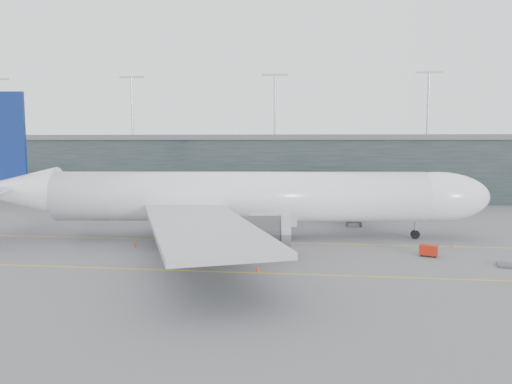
# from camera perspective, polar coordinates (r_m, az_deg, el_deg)

# --- Properties ---
(ground) EXTENTS (320.00, 320.00, 0.00)m
(ground) POSITION_cam_1_polar(r_m,az_deg,el_deg) (73.55, -4.92, -4.95)
(ground) COLOR #525257
(ground) RESTS_ON ground
(taxiline_a) EXTENTS (160.00, 0.25, 0.02)m
(taxiline_a) POSITION_cam_1_polar(r_m,az_deg,el_deg) (69.71, -5.59, -5.55)
(taxiline_a) COLOR gold
(taxiline_a) RESTS_ON ground
(taxiline_b) EXTENTS (160.00, 0.25, 0.02)m
(taxiline_b) POSITION_cam_1_polar(r_m,az_deg,el_deg) (54.60, -9.27, -8.82)
(taxiline_b) COLOR gold
(taxiline_b) RESTS_ON ground
(taxiline_lead_main) EXTENTS (0.25, 60.00, 0.02)m
(taxiline_lead_main) POSITION_cam_1_polar(r_m,az_deg,el_deg) (92.26, 0.68, -2.71)
(taxiline_lead_main) COLOR gold
(taxiline_lead_main) RESTS_ON ground
(terminal) EXTENTS (240.00, 36.00, 29.00)m
(terminal) POSITION_cam_1_polar(r_m,az_deg,el_deg) (129.69, 0.31, 3.15)
(terminal) COLOR black
(terminal) RESTS_ON ground
(main_aircraft) EXTENTS (73.54, 68.73, 20.61)m
(main_aircraft) POSITION_cam_1_polar(r_m,az_deg,el_deg) (70.34, -2.27, -0.66)
(main_aircraft) COLOR white
(main_aircraft) RESTS_ON ground
(jet_bridge) EXTENTS (12.94, 46.30, 7.11)m
(jet_bridge) POSITION_cam_1_polar(r_m,az_deg,el_deg) (95.98, 9.49, 0.73)
(jet_bridge) COLOR #2E2E33
(jet_bridge) RESTS_ON ground
(gse_cart) EXTENTS (2.36, 1.92, 1.39)m
(gse_cart) POSITION_cam_1_polar(r_m,az_deg,el_deg) (63.52, 19.13, -6.28)
(gse_cart) COLOR #9F190B
(gse_cart) RESTS_ON ground
(baggage_dolly) EXTENTS (3.07, 2.68, 0.26)m
(baggage_dolly) POSITION_cam_1_polar(r_m,az_deg,el_deg) (61.98, 27.02, -7.48)
(baggage_dolly) COLOR #3D3D42
(baggage_dolly) RESTS_ON ground
(uld_a) EXTENTS (2.63, 2.38, 1.96)m
(uld_a) POSITION_cam_1_polar(r_m,az_deg,el_deg) (83.24, -7.39, -2.99)
(uld_a) COLOR #3C3B40
(uld_a) RESTS_ON ground
(uld_b) EXTENTS (1.95, 1.66, 1.59)m
(uld_b) POSITION_cam_1_polar(r_m,az_deg,el_deg) (86.19, -5.88, -2.80)
(uld_b) COLOR #3C3B40
(uld_b) RESTS_ON ground
(uld_c) EXTENTS (2.42, 2.10, 1.91)m
(uld_c) POSITION_cam_1_polar(r_m,az_deg,el_deg) (84.53, -4.01, -2.84)
(uld_c) COLOR #3C3B40
(uld_c) RESTS_ON ground
(cone_nose) EXTENTS (0.39, 0.39, 0.62)m
(cone_nose) POSITION_cam_1_polar(r_m,az_deg,el_deg) (69.84, 21.64, -5.67)
(cone_nose) COLOR #FA4B0D
(cone_nose) RESTS_ON ground
(cone_wing_stbd) EXTENTS (0.40, 0.40, 0.64)m
(cone_wing_stbd) POSITION_cam_1_polar(r_m,az_deg,el_deg) (53.50, 0.22, -8.71)
(cone_wing_stbd) COLOR red
(cone_wing_stbd) RESTS_ON ground
(cone_wing_port) EXTENTS (0.49, 0.49, 0.78)m
(cone_wing_port) POSITION_cam_1_polar(r_m,az_deg,el_deg) (84.39, 1.27, -3.26)
(cone_wing_port) COLOR orange
(cone_wing_port) RESTS_ON ground
(cone_tail) EXTENTS (0.47, 0.47, 0.75)m
(cone_tail) POSITION_cam_1_polar(r_m,az_deg,el_deg) (66.95, -13.69, -5.85)
(cone_tail) COLOR #F23E0D
(cone_tail) RESTS_ON ground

